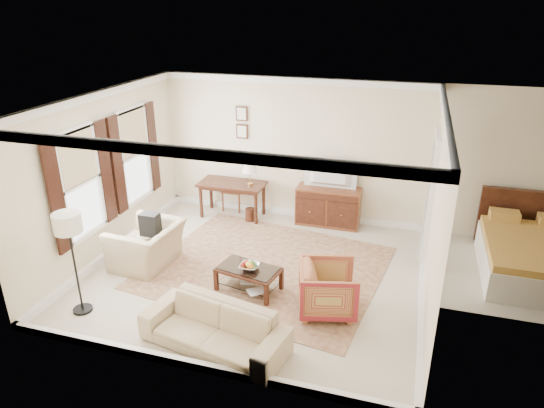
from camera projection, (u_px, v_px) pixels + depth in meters
The scene contains 21 objects.
room_shell at pixel (254, 129), 7.29m from camera, with size 5.51×5.01×2.91m.
annex_bedroom at pixel (537, 259), 7.94m from camera, with size 3.00×2.70×2.90m.
window_front at pixel (81, 184), 7.74m from camera, with size 0.12×1.56×1.80m, color #CCB284, non-canonical shape.
window_rear at pixel (134, 156), 9.15m from camera, with size 0.12×1.56×1.80m, color #CCB284, non-canonical shape.
doorway at pixel (430, 198), 8.44m from camera, with size 0.10×1.12×2.25m, color white, non-canonical shape.
rug at pixel (266, 267), 8.37m from camera, with size 3.82×3.27×0.01m, color brown.
writing_desk at pixel (232, 188), 10.13m from camera, with size 1.37×0.69×0.75m.
desk_chair at pixel (234, 187), 10.51m from camera, with size 0.45×0.45×1.05m, color brown, non-canonical shape.
desk_lamp at pixel (250, 173), 9.88m from camera, with size 0.32×0.32×0.50m, color silver, non-canonical shape.
framed_prints at pixel (242, 122), 9.96m from camera, with size 0.25×0.04×0.68m, color #482114, non-canonical shape.
sideboard at pixel (328, 206), 9.84m from camera, with size 1.28×0.49×0.79m, color brown.
tv at pixel (330, 165), 9.47m from camera, with size 1.00×0.58×0.13m, color black.
coffee_table at pixel (249, 273), 7.60m from camera, with size 1.05×0.74×0.41m.
fruit_bowl at pixel (249, 266), 7.51m from camera, with size 0.42×0.42×0.10m, color silver.
book_a at pixel (242, 279), 7.73m from camera, with size 0.28×0.04×0.38m, color brown.
book_b at pixel (255, 288), 7.49m from camera, with size 0.28×0.03×0.38m, color brown.
striped_armchair at pixel (328, 287), 7.04m from camera, with size 0.81×0.76×0.84m, color maroon.
club_armchair at pixel (146, 239), 8.29m from camera, with size 1.13×0.74×0.99m, color tan.
backpack at pixel (150, 223), 8.29m from camera, with size 0.32×0.22×0.40m, color black.
sofa at pixel (214, 322), 6.33m from camera, with size 1.97×0.58×0.77m, color tan.
floor_lamp at pixel (69, 230), 6.69m from camera, with size 0.39×0.39×1.58m.
Camera 1 is at (2.32, -6.77, 4.27)m, focal length 32.00 mm.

